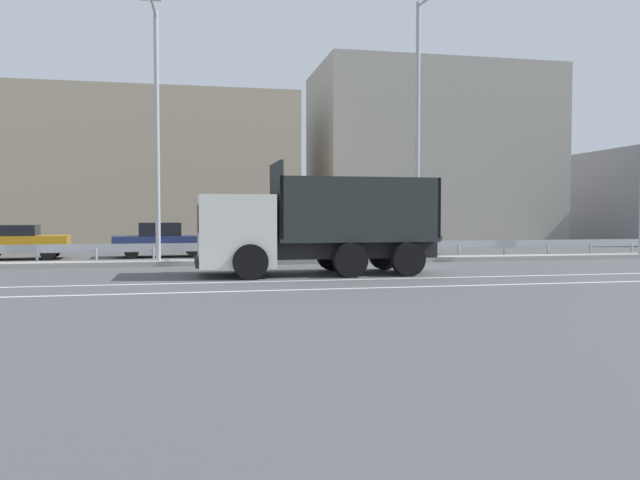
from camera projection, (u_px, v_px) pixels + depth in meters
The scene contains 16 objects.
ground_plane at pixel (393, 268), 22.01m from camera, with size 320.00×320.00×0.00m, color #4C4C4F.
lane_strip_0 at pixel (331, 280), 18.00m from camera, with size 50.99×0.16×0.01m, color silver.
lane_strip_1 at pixel (349, 288), 15.96m from camera, with size 50.99×0.16×0.01m, color silver.
median_island at pixel (370, 260), 24.81m from camera, with size 28.04×1.10×0.18m, color gray.
median_guardrail at pixel (364, 247), 25.68m from camera, with size 50.99×0.09×0.78m.
dump_truck at pixel (287, 234), 19.49m from camera, with size 7.60×2.74×3.51m.
median_road_sign at pixel (233, 232), 23.66m from camera, with size 0.77×0.16×2.33m.
street_lamp_1 at pixel (157, 125), 22.81m from camera, with size 0.71×2.32×9.33m.
street_lamp_2 at pixel (420, 118), 24.95m from camera, with size 0.72×2.62×10.41m.
parked_car_1 at pixel (20, 242), 26.20m from camera, with size 3.95×2.16×1.46m.
parked_car_2 at pixel (162, 240), 27.71m from camera, with size 4.39×2.16×1.54m.
parked_car_3 at pixel (292, 240), 28.27m from camera, with size 4.75×1.99×1.47m.
parked_car_4 at pixel (394, 240), 29.66m from camera, with size 4.21×1.86×1.36m.
background_building_0 at pixel (151, 174), 38.46m from camera, with size 16.92×11.32×8.78m, color tan.
background_building_1 at pixel (430, 157), 44.45m from camera, with size 16.29×9.28×12.02m, color gray.
church_tower at pixel (229, 178), 51.50m from camera, with size 3.60×3.60×11.02m.
Camera 1 is at (-6.98, -20.97, 1.91)m, focal length 35.00 mm.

